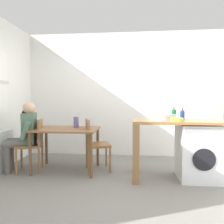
# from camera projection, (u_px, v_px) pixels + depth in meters

# --- Properties ---
(ground_plane) EXTENTS (5.46, 5.46, 0.00)m
(ground_plane) POSITION_uv_depth(u_px,v_px,m) (117.00, 185.00, 3.13)
(ground_plane) COLOR slate
(wall_back) EXTENTS (4.60, 0.10, 2.70)m
(wall_back) POSITION_uv_depth(u_px,v_px,m) (123.00, 95.00, 4.79)
(wall_back) COLOR white
(wall_back) RESTS_ON ground_plane
(dining_table) EXTENTS (1.10, 0.76, 0.74)m
(dining_table) POSITION_uv_depth(u_px,v_px,m) (66.00, 134.00, 3.75)
(dining_table) COLOR brown
(dining_table) RESTS_ON ground_plane
(chair_person_seat) EXTENTS (0.49, 0.49, 0.90)m
(chair_person_seat) POSITION_uv_depth(u_px,v_px,m) (34.00, 142.00, 3.73)
(chair_person_seat) COLOR olive
(chair_person_seat) RESTS_ON ground_plane
(chair_opposite) EXTENTS (0.50, 0.50, 0.90)m
(chair_opposite) POSITION_uv_depth(u_px,v_px,m) (94.00, 142.00, 3.74)
(chair_opposite) COLOR olive
(chair_opposite) RESTS_ON ground_plane
(seated_person) EXTENTS (0.55, 0.54, 1.20)m
(seated_person) POSITION_uv_depth(u_px,v_px,m) (24.00, 133.00, 3.70)
(seated_person) COLOR #595651
(seated_person) RESTS_ON ground_plane
(kitchen_counter) EXTENTS (1.50, 0.68, 0.92)m
(kitchen_counter) POSITION_uv_depth(u_px,v_px,m) (167.00, 130.00, 3.39)
(kitchen_counter) COLOR #9E7042
(kitchen_counter) RESTS_ON ground_plane
(washing_machine) EXTENTS (0.60, 0.61, 0.86)m
(washing_machine) POSITION_uv_depth(u_px,v_px,m) (198.00, 152.00, 3.36)
(washing_machine) COLOR silver
(washing_machine) RESTS_ON ground_plane
(sink_basin) EXTENTS (0.38, 0.38, 0.09)m
(sink_basin) POSITION_uv_depth(u_px,v_px,m) (164.00, 117.00, 3.38)
(sink_basin) COLOR #9EA0A5
(sink_basin) RESTS_ON kitchen_counter
(tap) EXTENTS (0.02, 0.02, 0.28)m
(tap) POSITION_uv_depth(u_px,v_px,m) (162.00, 110.00, 3.55)
(tap) COLOR #B2B2B7
(tap) RESTS_ON kitchen_counter
(bottle_tall_green) EXTENTS (0.08, 0.08, 0.20)m
(bottle_tall_green) POSITION_uv_depth(u_px,v_px,m) (174.00, 114.00, 3.54)
(bottle_tall_green) COLOR #19592D
(bottle_tall_green) RESTS_ON kitchen_counter
(bottle_squat_brown) EXTENTS (0.07, 0.07, 0.18)m
(bottle_squat_brown) POSITION_uv_depth(u_px,v_px,m) (182.00, 114.00, 3.48)
(bottle_squat_brown) COLOR navy
(bottle_squat_brown) RESTS_ON kitchen_counter
(mixing_bowl) EXTENTS (0.19, 0.19, 0.05)m
(mixing_bowl) POSITION_uv_depth(u_px,v_px,m) (177.00, 119.00, 3.17)
(mixing_bowl) COLOR #A8C63D
(mixing_bowl) RESTS_ON kitchen_counter
(utensil_crock) EXTENTS (0.11, 0.11, 0.30)m
(utensil_crock) POSITION_uv_depth(u_px,v_px,m) (222.00, 116.00, 3.34)
(utensil_crock) COLOR gray
(utensil_crock) RESTS_ON kitchen_counter
(vase) EXTENTS (0.09, 0.09, 0.19)m
(vase) POSITION_uv_depth(u_px,v_px,m) (76.00, 122.00, 3.83)
(vase) COLOR slate
(vase) RESTS_ON dining_table
(scissors) EXTENTS (0.15, 0.06, 0.01)m
(scissors) POSITION_uv_depth(u_px,v_px,m) (179.00, 120.00, 3.26)
(scissors) COLOR #B2B2B7
(scissors) RESTS_ON kitchen_counter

